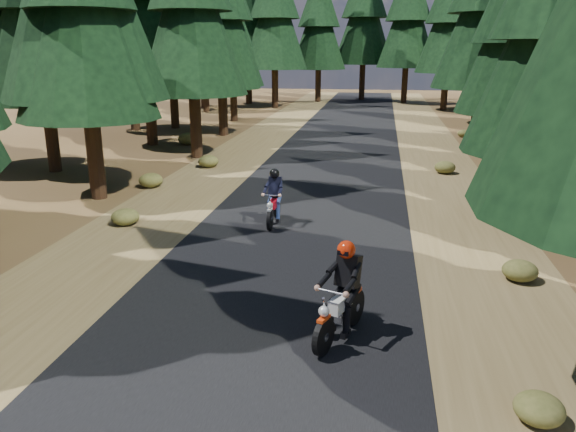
{
  "coord_description": "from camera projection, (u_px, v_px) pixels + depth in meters",
  "views": [
    {
      "loc": [
        2.06,
        -10.93,
        4.87
      ],
      "look_at": [
        0.0,
        1.5,
        1.1
      ],
      "focal_mm": 35.0,
      "sensor_mm": 36.0,
      "label": 1
    }
  ],
  "objects": [
    {
      "name": "ground",
      "position": [
        277.0,
        285.0,
        12.05
      ],
      "size": [
        120.0,
        120.0,
        0.0
      ],
      "primitive_type": "plane",
      "color": "#452F18",
      "rests_on": "ground"
    },
    {
      "name": "log_near",
      "position": [
        539.0,
        198.0,
        18.44
      ],
      "size": [
        3.6,
        3.69,
        0.32
      ],
      "primitive_type": "cylinder",
      "rotation": [
        0.0,
        1.57,
        0.8
      ],
      "color": "#4C4233",
      "rests_on": "ground"
    },
    {
      "name": "shoulder_l",
      "position": [
        161.0,
        211.0,
        17.49
      ],
      "size": [
        3.2,
        100.0,
        0.01
      ],
      "primitive_type": "cube",
      "color": "brown",
      "rests_on": "ground"
    },
    {
      "name": "road",
      "position": [
        307.0,
        218.0,
        16.77
      ],
      "size": [
        6.0,
        100.0,
        0.01
      ],
      "primitive_type": "cube",
      "color": "black",
      "rests_on": "ground"
    },
    {
      "name": "rider_follow",
      "position": [
        274.0,
        206.0,
        16.04
      ],
      "size": [
        0.55,
        1.79,
        1.59
      ],
      "rotation": [
        0.0,
        0.0,
        3.15
      ],
      "color": "maroon",
      "rests_on": "road"
    },
    {
      "name": "rider_lead",
      "position": [
        340.0,
        308.0,
        9.65
      ],
      "size": [
        1.25,
        2.04,
        1.75
      ],
      "rotation": [
        0.0,
        0.0,
        2.77
      ],
      "color": "silver",
      "rests_on": "road"
    },
    {
      "name": "understory_shrubs",
      "position": [
        319.0,
        185.0,
        19.73
      ],
      "size": [
        16.06,
        30.98,
        0.64
      ],
      "color": "#474C1E",
      "rests_on": "ground"
    },
    {
      "name": "shoulder_r",
      "position": [
        466.0,
        226.0,
        16.05
      ],
      "size": [
        3.2,
        100.0,
        0.01
      ],
      "primitive_type": "cube",
      "color": "brown",
      "rests_on": "ground"
    }
  ]
}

